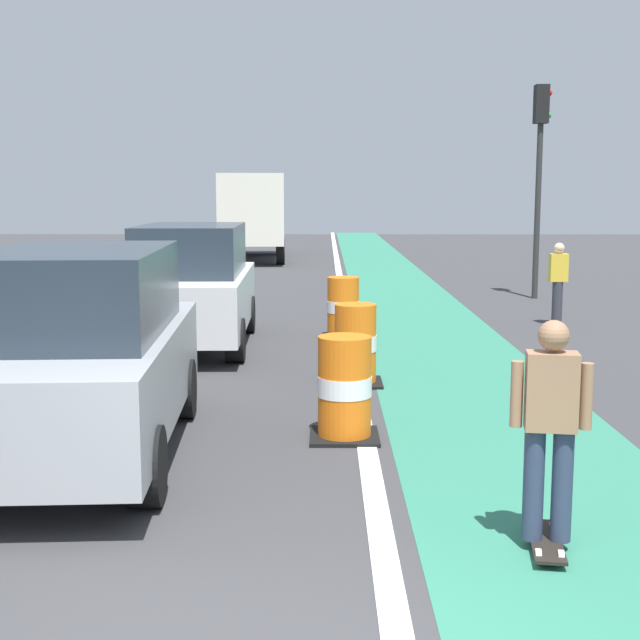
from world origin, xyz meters
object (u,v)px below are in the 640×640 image
Objects in this scene: traffic_light_corner at (540,153)px; parked_suv_second at (192,285)px; delivery_truck_down_block at (253,212)px; parked_suv_nearest at (80,353)px; traffic_barrel_front at (345,389)px; pedestrian_crossing at (558,281)px; skateboarder_on_lane at (550,428)px; traffic_barrel_back at (343,308)px; traffic_barrel_mid at (355,345)px.

parked_suv_second is at bearing -137.52° from traffic_light_corner.
parked_suv_second is 19.03m from delivery_truck_down_block.
delivery_truck_down_block is at bearing 90.95° from parked_suv_nearest.
delivery_truck_down_block is (-3.00, 24.55, 1.31)m from traffic_barrel_front.
parked_suv_nearest is 0.92× the size of traffic_light_corner.
traffic_light_corner is 3.17× the size of pedestrian_crossing.
delivery_truck_down_block is 18.18m from pedestrian_crossing.
traffic_light_corner reaches higher than traffic_barrel_front.
traffic_light_corner is (3.53, 15.18, 2.59)m from skateboarder_on_lane.
skateboarder_on_lane is 1.55× the size of traffic_barrel_back.
traffic_barrel_front is (2.58, 0.64, -0.50)m from parked_suv_nearest.
traffic_barrel_mid is at bearing -47.82° from parked_suv_second.
traffic_barrel_front is at bearing -90.99° from traffic_barrel_back.
parked_suv_second is 2.89× the size of pedestrian_crossing.
pedestrian_crossing is at bearing 52.18° from traffic_barrel_mid.
parked_suv_nearest reaches higher than skateboarder_on_lane.
pedestrian_crossing is at bearing 19.97° from traffic_barrel_back.
skateboarder_on_lane is 5.67m from traffic_barrel_mid.
traffic_barrel_back is 8.17m from traffic_light_corner.
parked_suv_nearest is at bearing -120.14° from traffic_light_corner.
parked_suv_second is 6.08m from traffic_barrel_front.
parked_suv_nearest reaches higher than traffic_barrel_front.
parked_suv_nearest is at bearing 150.56° from skateboarder_on_lane.
traffic_barrel_front is at bearing -83.04° from delivery_truck_down_block.
traffic_barrel_front is at bearing -94.38° from traffic_barrel_mid.
delivery_truck_down_block reaches higher than traffic_barrel_front.
traffic_barrel_mid and traffic_barrel_back have the same top height.
parked_suv_second reaches higher than traffic_barrel_back.
parked_suv_nearest is 1.01× the size of parked_suv_second.
pedestrian_crossing is (-0.61, -4.36, -2.64)m from traffic_light_corner.
skateboarder_on_lane is at bearing -29.44° from parked_suv_nearest.
traffic_barrel_mid is at bearing 85.62° from traffic_barrel_front.
parked_suv_nearest is 15.16m from traffic_light_corner.
delivery_truck_down_block is at bearing 91.69° from parked_suv_second.
traffic_light_corner is (4.82, 5.89, 2.97)m from traffic_barrel_back.
traffic_barrel_mid is 3.77m from traffic_barrel_back.
pedestrian_crossing is at bearing -98.01° from traffic_light_corner.
pedestrian_crossing is (4.11, 5.30, 0.33)m from traffic_barrel_mid.
parked_suv_nearest reaches higher than traffic_barrel_back.
delivery_truck_down_block is (-3.11, 18.15, 1.31)m from traffic_barrel_back.
parked_suv_nearest is 25.21m from delivery_truck_down_block.
traffic_barrel_front and traffic_barrel_mid have the same top height.
skateboarder_on_lane is 3.24m from traffic_barrel_front.
parked_suv_second reaches higher than traffic_barrel_mid.
skateboarder_on_lane is 0.36× the size of parked_suv_second.
pedestrian_crossing reaches higher than traffic_barrel_front.
traffic_light_corner is at bearing 81.99° from pedestrian_crossing.
skateboarder_on_lane reaches higher than traffic_barrel_mid.
traffic_barrel_back is at bearing 18.62° from parked_suv_second.
traffic_barrel_mid is (0.20, 2.63, 0.00)m from traffic_barrel_front.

